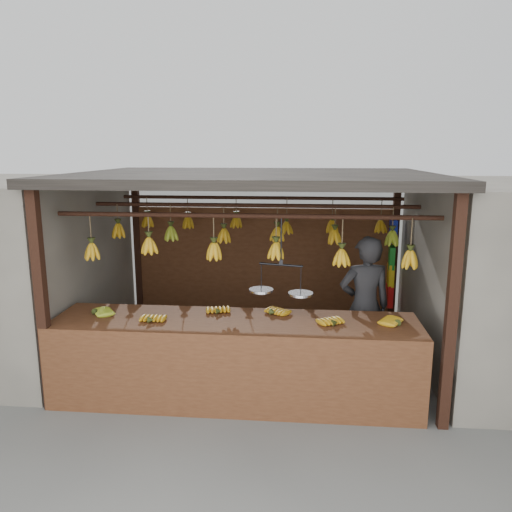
# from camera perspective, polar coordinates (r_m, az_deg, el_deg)

# --- Properties ---
(ground) EXTENTS (80.00, 80.00, 0.00)m
(ground) POSITION_cam_1_polar(r_m,az_deg,el_deg) (6.67, -0.24, -11.54)
(ground) COLOR #5B5B57
(stall) EXTENTS (4.30, 3.30, 2.40)m
(stall) POSITION_cam_1_polar(r_m,az_deg,el_deg) (6.48, 0.02, 5.87)
(stall) COLOR black
(stall) RESTS_ON ground
(counter) EXTENTS (3.89, 0.88, 0.96)m
(counter) POSITION_cam_1_polar(r_m,az_deg,el_deg) (5.27, -2.58, -9.69)
(counter) COLOR #57301A
(counter) RESTS_ON ground
(hanging_bananas) EXTENTS (3.58, 2.25, 0.37)m
(hanging_bananas) POSITION_cam_1_polar(r_m,az_deg,el_deg) (6.20, -0.32, 2.33)
(hanging_bananas) COLOR #C99015
(hanging_bananas) RESTS_ON ground
(balance_scale) EXTENTS (0.67, 0.35, 0.82)m
(balance_scale) POSITION_cam_1_polar(r_m,az_deg,el_deg) (5.29, 2.84, -3.64)
(balance_scale) COLOR black
(balance_scale) RESTS_ON ground
(vendor) EXTENTS (0.68, 0.51, 1.70)m
(vendor) POSITION_cam_1_polar(r_m,az_deg,el_deg) (6.08, 12.29, -5.64)
(vendor) COLOR #262628
(vendor) RESTS_ON ground
(bag_bundles) EXTENTS (0.08, 0.26, 1.33)m
(bag_bundles) POSITION_cam_1_polar(r_m,az_deg,el_deg) (7.74, 15.19, -0.98)
(bag_bundles) COLOR #1426BF
(bag_bundles) RESTS_ON ground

